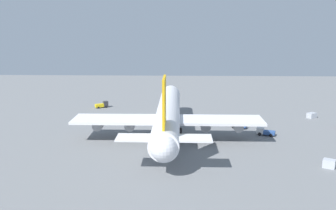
{
  "coord_description": "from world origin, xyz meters",
  "views": [
    {
      "loc": [
        -103.31,
        -3.34,
        31.83
      ],
      "look_at": [
        0.0,
        0.0,
        9.47
      ],
      "focal_mm": 39.45,
      "sensor_mm": 36.0,
      "label": 1
    }
  ],
  "objects_px": {
    "safety_cone_nose": "(168,112)",
    "cargo_container_fore": "(329,164)",
    "cargo_airplane": "(168,114)",
    "maintenance_van": "(238,125)",
    "catering_truck": "(265,132)",
    "pushback_tractor": "(102,105)",
    "cargo_container_aft": "(312,115)"
  },
  "relations": [
    {
      "from": "catering_truck",
      "to": "cargo_container_fore",
      "type": "distance_m",
      "value": 26.77
    },
    {
      "from": "catering_truck",
      "to": "cargo_container_aft",
      "type": "distance_m",
      "value": 30.23
    },
    {
      "from": "cargo_airplane",
      "to": "maintenance_van",
      "type": "height_order",
      "value": "cargo_airplane"
    },
    {
      "from": "cargo_container_aft",
      "to": "cargo_airplane",
      "type": "bearing_deg",
      "value": 115.86
    },
    {
      "from": "cargo_container_fore",
      "to": "cargo_airplane",
      "type": "bearing_deg",
      "value": 58.86
    },
    {
      "from": "maintenance_van",
      "to": "safety_cone_nose",
      "type": "distance_m",
      "value": 30.53
    },
    {
      "from": "maintenance_van",
      "to": "cargo_container_fore",
      "type": "bearing_deg",
      "value": -154.44
    },
    {
      "from": "cargo_container_fore",
      "to": "safety_cone_nose",
      "type": "bearing_deg",
      "value": 36.12
    },
    {
      "from": "pushback_tractor",
      "to": "safety_cone_nose",
      "type": "height_order",
      "value": "pushback_tractor"
    },
    {
      "from": "cargo_container_aft",
      "to": "cargo_container_fore",
      "type": "bearing_deg",
      "value": 165.42
    },
    {
      "from": "cargo_container_fore",
      "to": "catering_truck",
      "type": "bearing_deg",
      "value": 19.65
    },
    {
      "from": "cargo_airplane",
      "to": "pushback_tractor",
      "type": "xyz_separation_m",
      "value": [
        38.19,
        27.19,
        -5.63
      ]
    },
    {
      "from": "cargo_container_aft",
      "to": "safety_cone_nose",
      "type": "xyz_separation_m",
      "value": [
        6.08,
        50.75,
        -0.63
      ]
    },
    {
      "from": "cargo_airplane",
      "to": "catering_truck",
      "type": "distance_m",
      "value": 29.22
    },
    {
      "from": "maintenance_van",
      "to": "pushback_tractor",
      "type": "bearing_deg",
      "value": 60.17
    },
    {
      "from": "maintenance_van",
      "to": "catering_truck",
      "type": "xyz_separation_m",
      "value": [
        -7.52,
        -6.65,
        0.05
      ]
    },
    {
      "from": "maintenance_van",
      "to": "pushback_tractor",
      "type": "relative_size",
      "value": 0.96
    },
    {
      "from": "cargo_airplane",
      "to": "cargo_container_aft",
      "type": "height_order",
      "value": "cargo_airplane"
    },
    {
      "from": "cargo_airplane",
      "to": "cargo_container_fore",
      "type": "height_order",
      "value": "cargo_airplane"
    },
    {
      "from": "cargo_container_aft",
      "to": "safety_cone_nose",
      "type": "relative_size",
      "value": 6.58
    },
    {
      "from": "catering_truck",
      "to": "pushback_tractor",
      "type": "distance_m",
      "value": 66.18
    },
    {
      "from": "pushback_tractor",
      "to": "cargo_container_aft",
      "type": "bearing_deg",
      "value": -100.38
    },
    {
      "from": "maintenance_van",
      "to": "catering_truck",
      "type": "bearing_deg",
      "value": -138.52
    },
    {
      "from": "catering_truck",
      "to": "pushback_tractor",
      "type": "bearing_deg",
      "value": 57.39
    },
    {
      "from": "cargo_container_aft",
      "to": "catering_truck",
      "type": "bearing_deg",
      "value": 135.55
    },
    {
      "from": "cargo_airplane",
      "to": "pushback_tractor",
      "type": "distance_m",
      "value": 47.22
    },
    {
      "from": "catering_truck",
      "to": "pushback_tractor",
      "type": "relative_size",
      "value": 1.07
    },
    {
      "from": "maintenance_van",
      "to": "safety_cone_nose",
      "type": "xyz_separation_m",
      "value": [
        20.14,
        22.92,
        -0.77
      ]
    },
    {
      "from": "safety_cone_nose",
      "to": "cargo_container_fore",
      "type": "bearing_deg",
      "value": -143.88
    },
    {
      "from": "cargo_airplane",
      "to": "pushback_tractor",
      "type": "relative_size",
      "value": 12.69
    },
    {
      "from": "cargo_airplane",
      "to": "cargo_container_fore",
      "type": "bearing_deg",
      "value": -121.14
    },
    {
      "from": "maintenance_van",
      "to": "cargo_container_fore",
      "type": "xyz_separation_m",
      "value": [
        -32.73,
        -15.65,
        -0.07
      ]
    }
  ]
}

